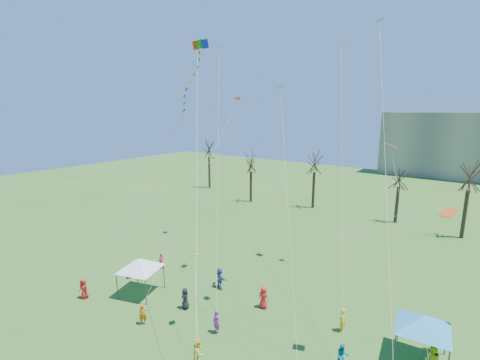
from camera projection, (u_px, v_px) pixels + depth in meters
The scene contains 6 objects.
bare_tree_row at pixel (409, 177), 44.28m from camera, with size 72.44×9.21×10.73m.
big_box_kite at pixel (190, 95), 27.31m from camera, with size 6.15×6.87×23.89m.
canopy_tent_white at pixel (140, 264), 28.09m from camera, with size 4.05×4.05×3.19m.
canopy_tent_blue at pixel (424, 322), 20.38m from camera, with size 4.22×4.22×3.18m.
festival_crowd at pixel (242, 317), 23.87m from camera, with size 25.98×9.12×1.85m.
small_kites_aloft at pixel (303, 133), 24.63m from camera, with size 28.29×17.92×33.23m.
Camera 1 is at (12.36, -11.90, 15.33)m, focal length 25.00 mm.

